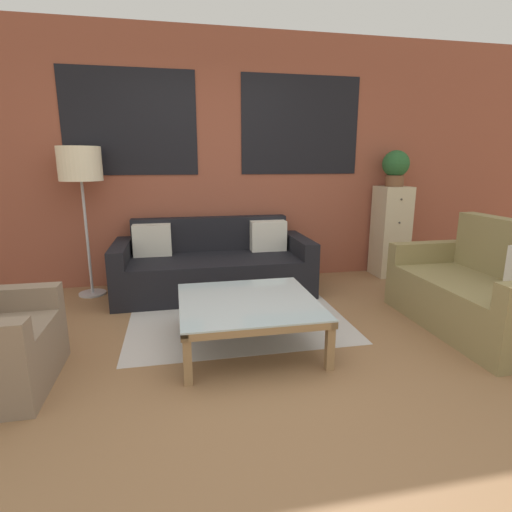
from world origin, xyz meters
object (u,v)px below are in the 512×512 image
(settee_vintage, at_px, (481,294))
(potted_plant, at_px, (396,166))
(floor_lamp, at_px, (80,168))
(drawer_cabinet, at_px, (390,232))
(couch_dark, at_px, (214,267))
(coffee_table, at_px, (248,306))

(settee_vintage, height_order, potted_plant, potted_plant)
(floor_lamp, height_order, drawer_cabinet, floor_lamp)
(couch_dark, distance_m, drawer_cabinet, 2.24)
(settee_vintage, bearing_deg, floor_lamp, 154.76)
(settee_vintage, distance_m, drawer_cabinet, 1.70)
(couch_dark, height_order, drawer_cabinet, drawer_cabinet)
(couch_dark, bearing_deg, drawer_cabinet, 5.92)
(couch_dark, height_order, coffee_table, couch_dark)
(settee_vintage, bearing_deg, couch_dark, 145.52)
(coffee_table, height_order, floor_lamp, floor_lamp)
(potted_plant, bearing_deg, coffee_table, -142.42)
(couch_dark, relative_size, potted_plant, 4.87)
(floor_lamp, height_order, potted_plant, floor_lamp)
(settee_vintage, xyz_separation_m, floor_lamp, (-3.41, 1.61, 1.02))
(settee_vintage, height_order, drawer_cabinet, drawer_cabinet)
(settee_vintage, xyz_separation_m, coffee_table, (-1.99, 0.07, 0.01))
(coffee_table, height_order, drawer_cabinet, drawer_cabinet)
(drawer_cabinet, bearing_deg, coffee_table, -142.42)
(couch_dark, height_order, floor_lamp, floor_lamp)
(couch_dark, relative_size, coffee_table, 2.00)
(potted_plant, bearing_deg, settee_vintage, -93.40)
(drawer_cabinet, height_order, potted_plant, potted_plant)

